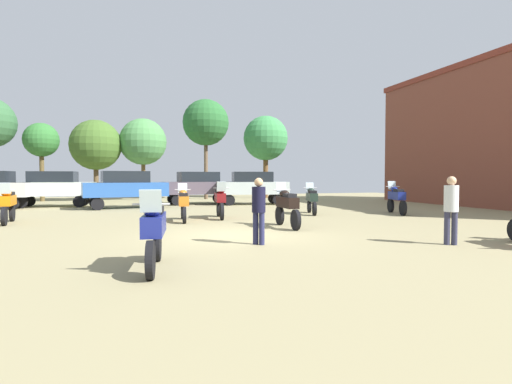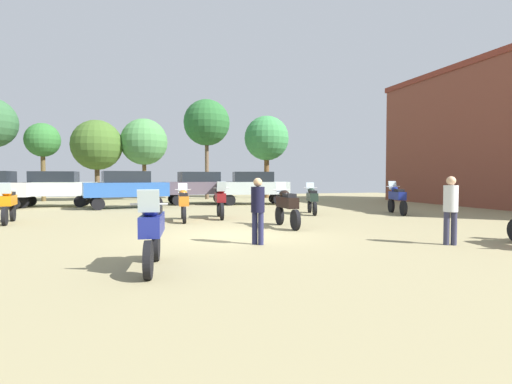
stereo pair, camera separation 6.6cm
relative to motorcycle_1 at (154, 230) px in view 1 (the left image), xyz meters
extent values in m
cube|color=#91875F|center=(2.45, 3.65, -0.74)|extent=(44.00, 52.00, 0.02)
cylinder|color=black|center=(-0.09, -0.71, -0.40)|extent=(0.20, 0.66, 0.65)
cylinder|color=black|center=(0.10, 0.76, -0.40)|extent=(0.20, 0.66, 0.65)
cube|color=navy|center=(0.00, 0.03, 0.10)|extent=(0.52, 1.29, 0.36)
ellipsoid|color=navy|center=(-0.03, -0.25, 0.38)|extent=(0.38, 0.52, 0.24)
cube|color=black|center=(0.03, 0.25, 0.34)|extent=(0.37, 0.59, 0.12)
cube|color=silver|center=(-0.07, -0.56, 0.56)|extent=(0.38, 0.20, 0.39)
cylinder|color=#B7B7BC|center=(-0.06, -0.47, 0.50)|extent=(0.62, 0.12, 0.04)
cylinder|color=black|center=(1.50, 8.67, -0.42)|extent=(0.17, 0.62, 0.61)
cylinder|color=black|center=(1.38, 7.06, -0.42)|extent=(0.17, 0.62, 0.61)
cube|color=#C4671A|center=(1.44, 7.86, 0.06)|extent=(0.46, 1.40, 0.36)
ellipsoid|color=#C4671A|center=(1.46, 8.17, 0.34)|extent=(0.36, 0.50, 0.24)
cube|color=black|center=(1.42, 7.62, 0.30)|extent=(0.34, 0.58, 0.12)
cube|color=silver|center=(1.49, 8.51, 0.52)|extent=(0.37, 0.18, 0.39)
cylinder|color=#B7B7BC|center=(1.48, 8.41, 0.46)|extent=(0.62, 0.08, 0.04)
cylinder|color=black|center=(-4.66, 8.19, -0.40)|extent=(0.18, 0.67, 0.66)
cylinder|color=black|center=(-4.81, 9.68, -0.40)|extent=(0.18, 0.67, 0.66)
cube|color=#CC6F0C|center=(-4.74, 8.94, 0.11)|extent=(0.48, 1.29, 0.36)
ellipsoid|color=#CC6F0C|center=(-4.71, 8.65, 0.39)|extent=(0.36, 0.51, 0.24)
cube|color=black|center=(-4.76, 9.16, 0.35)|extent=(0.35, 0.59, 0.12)
cube|color=silver|center=(-4.68, 8.34, 0.57)|extent=(0.37, 0.19, 0.39)
cylinder|color=#B7B7BC|center=(-4.69, 8.43, 0.51)|extent=(0.62, 0.10, 0.04)
cylinder|color=black|center=(11.33, 8.74, -0.40)|extent=(0.31, 0.67, 0.66)
cylinder|color=black|center=(10.87, 7.23, -0.40)|extent=(0.31, 0.67, 0.66)
cube|color=navy|center=(11.10, 7.98, 0.11)|extent=(0.73, 1.39, 0.36)
ellipsoid|color=navy|center=(11.19, 8.27, 0.39)|extent=(0.44, 0.55, 0.24)
cube|color=black|center=(11.03, 7.76, 0.35)|extent=(0.45, 0.62, 0.12)
cube|color=silver|center=(11.28, 8.59, 0.57)|extent=(0.39, 0.25, 0.39)
cylinder|color=#B7B7BC|center=(11.25, 8.50, 0.51)|extent=(0.60, 0.21, 0.04)
cylinder|color=black|center=(7.56, 9.75, -0.42)|extent=(0.28, 0.61, 0.60)
cylinder|color=black|center=(7.16, 8.34, -0.42)|extent=(0.28, 0.61, 0.60)
cube|color=#1D2C24|center=(7.36, 9.04, 0.06)|extent=(0.69, 1.30, 0.36)
ellipsoid|color=#1D2C24|center=(7.43, 9.31, 0.34)|extent=(0.44, 0.55, 0.24)
cube|color=black|center=(7.30, 8.83, 0.30)|extent=(0.44, 0.62, 0.12)
cube|color=silver|center=(7.52, 9.61, 0.52)|extent=(0.39, 0.24, 0.39)
cylinder|color=#B7B7BC|center=(7.49, 9.52, 0.46)|extent=(0.61, 0.20, 0.04)
cylinder|color=black|center=(2.91, 7.75, -0.39)|extent=(0.20, 0.68, 0.67)
cylinder|color=black|center=(3.08, 9.22, -0.39)|extent=(0.20, 0.68, 0.67)
cube|color=maroon|center=(3.00, 8.48, 0.13)|extent=(0.50, 1.29, 0.36)
ellipsoid|color=maroon|center=(2.97, 8.20, 0.41)|extent=(0.37, 0.51, 0.24)
cube|color=black|center=(3.02, 8.70, 0.37)|extent=(0.36, 0.59, 0.12)
cube|color=silver|center=(2.93, 7.89, 0.59)|extent=(0.37, 0.19, 0.39)
cylinder|color=#B7B7BC|center=(2.94, 7.99, 0.53)|extent=(0.62, 0.11, 0.04)
cylinder|color=black|center=(4.56, 5.70, -0.39)|extent=(0.14, 0.67, 0.66)
cylinder|color=black|center=(4.52, 4.15, -0.39)|extent=(0.14, 0.67, 0.66)
cube|color=black|center=(4.54, 4.93, 0.12)|extent=(0.39, 1.32, 0.36)
ellipsoid|color=black|center=(4.55, 5.22, 0.40)|extent=(0.33, 0.49, 0.24)
cube|color=black|center=(4.53, 4.70, 0.36)|extent=(0.31, 0.57, 0.12)
cube|color=silver|center=(4.55, 5.55, 0.58)|extent=(0.36, 0.16, 0.39)
cylinder|color=#B7B7BC|center=(4.55, 5.45, 0.52)|extent=(0.62, 0.05, 0.04)
cylinder|color=black|center=(-2.15, 14.10, -0.41)|extent=(0.67, 0.32, 0.64)
cylinder|color=black|center=(-2.38, 15.53, -0.41)|extent=(0.67, 0.32, 0.64)
cylinder|color=black|center=(0.74, 14.56, -0.41)|extent=(0.67, 0.32, 0.64)
cylinder|color=black|center=(0.51, 15.98, -0.41)|extent=(0.67, 0.32, 0.64)
cube|color=#29549E|center=(-0.82, 15.04, 0.29)|extent=(4.53, 2.45, 0.75)
cube|color=black|center=(-0.82, 15.04, 0.97)|extent=(2.58, 1.93, 0.61)
cylinder|color=black|center=(-6.38, 15.69, -0.41)|extent=(0.65, 0.26, 0.64)
cylinder|color=black|center=(-6.29, 17.12, -0.41)|extent=(0.65, 0.26, 0.64)
cylinder|color=black|center=(-6.22, 16.64, -0.41)|extent=(0.65, 0.25, 0.64)
cylinder|color=black|center=(-6.14, 18.07, -0.41)|extent=(0.65, 0.25, 0.64)
cylinder|color=black|center=(-3.30, 16.48, -0.41)|extent=(0.65, 0.25, 0.64)
cylinder|color=black|center=(-3.22, 17.92, -0.41)|extent=(0.65, 0.25, 0.64)
cube|color=silver|center=(-4.72, 17.28, 0.29)|extent=(4.39, 2.03, 0.75)
cube|color=black|center=(-4.72, 17.28, 0.97)|extent=(2.45, 1.71, 0.61)
cylinder|color=black|center=(2.03, 16.28, -0.41)|extent=(0.66, 0.28, 0.64)
cylinder|color=black|center=(1.91, 17.71, -0.41)|extent=(0.66, 0.28, 0.64)
cylinder|color=black|center=(4.95, 16.54, -0.41)|extent=(0.66, 0.28, 0.64)
cylinder|color=black|center=(4.82, 17.97, -0.41)|extent=(0.66, 0.28, 0.64)
cube|color=#4E434E|center=(3.43, 17.12, 0.29)|extent=(4.44, 2.17, 0.75)
cube|color=black|center=(3.43, 17.12, 0.97)|extent=(2.50, 1.79, 0.61)
cylinder|color=black|center=(5.01, 15.40, -0.41)|extent=(0.66, 0.31, 0.64)
cylinder|color=black|center=(5.21, 16.83, -0.41)|extent=(0.66, 0.31, 0.64)
cylinder|color=black|center=(7.90, 15.00, -0.41)|extent=(0.66, 0.31, 0.64)
cylinder|color=black|center=(8.10, 16.42, -0.41)|extent=(0.66, 0.31, 0.64)
cube|color=#ADBBBA|center=(6.56, 15.91, 0.29)|extent=(4.51, 2.38, 0.75)
cube|color=black|center=(6.56, 15.91, 0.97)|extent=(2.56, 1.89, 0.61)
cylinder|color=#2E2E47|center=(7.10, 0.60, -0.31)|extent=(0.14, 0.14, 0.83)
cylinder|color=#2E2E47|center=(7.25, 0.52, -0.31)|extent=(0.14, 0.14, 0.83)
cylinder|color=silver|center=(7.18, 0.56, 0.43)|extent=(0.46, 0.46, 0.66)
sphere|color=tan|center=(7.18, 0.56, 0.87)|extent=(0.22, 0.22, 0.22)
cylinder|color=#23254A|center=(2.56, 2.05, -0.32)|extent=(0.14, 0.14, 0.81)
cylinder|color=#23254A|center=(2.68, 1.94, -0.32)|extent=(0.14, 0.14, 0.81)
cylinder|color=black|center=(2.62, 2.00, 0.40)|extent=(0.48, 0.48, 0.64)
sphere|color=tan|center=(2.62, 2.00, 0.83)|extent=(0.22, 0.22, 0.22)
cylinder|color=brown|center=(-2.92, 22.37, 0.84)|extent=(0.33, 0.33, 3.13)
sphere|color=#3D5F24|center=(-2.92, 22.37, 3.19)|extent=(3.49, 3.49, 3.49)
cylinder|color=brown|center=(0.26, 22.50, 1.01)|extent=(0.29, 0.29, 3.48)
sphere|color=#468345|center=(0.26, 22.50, 3.50)|extent=(3.35, 3.35, 3.35)
cylinder|color=brown|center=(4.86, 22.59, 1.79)|extent=(0.29, 0.29, 5.03)
sphere|color=#27602C|center=(4.86, 22.59, 5.09)|extent=(3.49, 3.49, 3.49)
cylinder|color=brown|center=(9.82, 23.10, 1.28)|extent=(0.40, 0.40, 4.01)
sphere|color=#388546|center=(9.82, 23.10, 4.09)|extent=(3.58, 3.58, 3.58)
cylinder|color=brown|center=(-6.49, 23.20, 1.14)|extent=(0.30, 0.30, 3.73)
sphere|color=#2E682D|center=(-6.49, 23.20, 3.52)|extent=(2.33, 2.33, 2.33)
camera|label=1|loc=(-0.32, -7.40, 0.97)|focal=27.82mm
camera|label=2|loc=(-0.26, -7.42, 0.97)|focal=27.82mm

